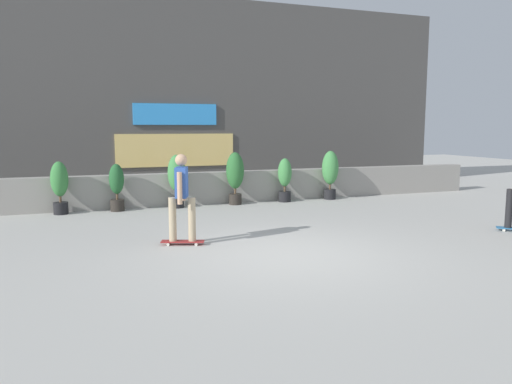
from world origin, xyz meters
The scene contains 10 objects.
ground_plane centered at (0.00, 0.00, 0.00)m, with size 48.00×48.00×0.00m, color #B2AFA8.
planter_wall centered at (0.00, 6.00, 0.45)m, with size 18.00×0.40×0.90m, color gray.
building_backdrop centered at (0.00, 10.00, 3.25)m, with size 20.00×2.08×6.50m.
potted_plant_0 centered at (-3.77, 5.55, 0.75)m, with size 0.43×0.43×1.33m.
potted_plant_1 centered at (-2.40, 5.55, 0.67)m, with size 0.38×0.38×1.23m.
potted_plant_2 centered at (-0.82, 5.55, 0.83)m, with size 0.49×0.49×1.44m.
potted_plant_3 centered at (0.83, 5.55, 0.86)m, with size 0.50×0.50×1.48m.
potted_plant_4 centered at (2.35, 5.55, 0.70)m, with size 0.40×0.40×1.27m.
potted_plant_5 centered at (3.85, 5.55, 0.85)m, with size 0.50×0.50×1.47m.
skater_mid_plaza centered at (-1.53, 1.28, 0.94)m, with size 0.82×0.53×1.70m.
Camera 1 is at (-3.29, -7.62, 2.19)m, focal length 34.51 mm.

